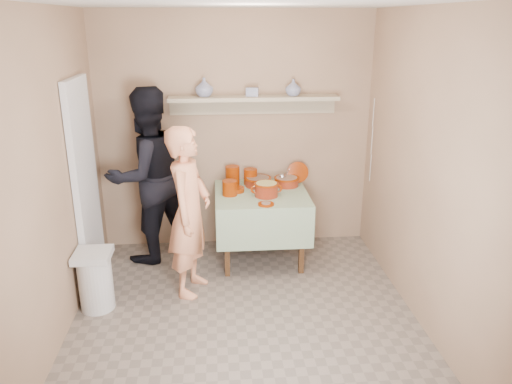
{
  "coord_description": "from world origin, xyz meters",
  "views": [
    {
      "loc": [
        -0.22,
        -3.67,
        2.48
      ],
      "look_at": [
        0.15,
        0.75,
        0.95
      ],
      "focal_mm": 35.0,
      "sensor_mm": 36.0,
      "label": 1
    }
  ],
  "objects": [
    {
      "name": "plate_stack_a",
      "position": [
        -0.04,
        1.57,
        0.86
      ],
      "size": [
        0.16,
        0.16,
        0.21
      ],
      "primitive_type": "cylinder",
      "color": "#742003",
      "rests_on": "serving_table"
    },
    {
      "name": "person_cook",
      "position": [
        -0.48,
        0.65,
        0.81
      ],
      "size": [
        0.53,
        0.67,
        1.61
      ],
      "primitive_type": "imported",
      "rotation": [
        0.0,
        0.0,
        1.29
      ],
      "color": "#E88F64",
      "rests_on": "ground"
    },
    {
      "name": "cazuela_rice",
      "position": [
        0.29,
        1.16,
        0.85
      ],
      "size": [
        0.33,
        0.25,
        0.14
      ],
      "color": "maroon",
      "rests_on": "serving_table"
    },
    {
      "name": "propped_lid",
      "position": [
        0.68,
        1.58,
        0.88
      ],
      "size": [
        0.24,
        0.07,
        0.24
      ],
      "primitive_type": "cylinder",
      "rotation": [
        1.39,
        0.0,
        -0.07
      ],
      "color": "#742003",
      "rests_on": "serving_table"
    },
    {
      "name": "plate_stack_b",
      "position": [
        0.16,
        1.56,
        0.85
      ],
      "size": [
        0.15,
        0.15,
        0.18
      ],
      "primitive_type": "cylinder",
      "color": "#742003",
      "rests_on": "serving_table"
    },
    {
      "name": "room_shell",
      "position": [
        0.0,
        0.0,
        1.61
      ],
      "size": [
        3.04,
        3.54,
        2.62
      ],
      "color": "#9F7D61",
      "rests_on": "ground"
    },
    {
      "name": "tile_panel",
      "position": [
        -1.46,
        0.95,
        1.0
      ],
      "size": [
        0.06,
        0.7,
        2.0
      ],
      "primitive_type": "cube",
      "color": "silver",
      "rests_on": "ground"
    },
    {
      "name": "bowl_stack",
      "position": [
        -0.08,
        1.22,
        0.84
      ],
      "size": [
        0.16,
        0.16,
        0.16
      ],
      "primitive_type": "cylinder",
      "color": "#742003",
      "rests_on": "serving_table"
    },
    {
      "name": "vase_left",
      "position": [
        -0.32,
        1.63,
        1.82
      ],
      "size": [
        0.27,
        0.27,
        0.2
      ],
      "primitive_type": "imported",
      "rotation": [
        0.0,
        0.0,
        0.8
      ],
      "color": "navy",
      "rests_on": "wall_shelf"
    },
    {
      "name": "cazuela_meat_a",
      "position": [
        0.23,
        1.5,
        0.82
      ],
      "size": [
        0.3,
        0.3,
        0.1
      ],
      "color": "maroon",
      "rests_on": "serving_table"
    },
    {
      "name": "front_plate",
      "position": [
        0.26,
        0.9,
        0.77
      ],
      "size": [
        0.16,
        0.16,
        0.03
      ],
      "color": "#742003",
      "rests_on": "serving_table"
    },
    {
      "name": "ground",
      "position": [
        0.0,
        0.0,
        0.0
      ],
      "size": [
        3.5,
        3.5,
        0.0
      ],
      "primitive_type": "plane",
      "color": "#73655A",
      "rests_on": "ground"
    },
    {
      "name": "cazuela_meat_b",
      "position": [
        0.55,
        1.47,
        0.82
      ],
      "size": [
        0.28,
        0.28,
        0.1
      ],
      "color": "maroon",
      "rests_on": "serving_table"
    },
    {
      "name": "trash_bin",
      "position": [
        -1.32,
        0.39,
        0.28
      ],
      "size": [
        0.32,
        0.32,
        0.56
      ],
      "color": "silver",
      "rests_on": "ground"
    },
    {
      "name": "serving_table",
      "position": [
        0.25,
        1.28,
        0.64
      ],
      "size": [
        0.97,
        0.97,
        0.76
      ],
      "color": "#4C2D16",
      "rests_on": "ground"
    },
    {
      "name": "empty_bowl",
      "position": [
        -0.01,
        1.32,
        0.78
      ],
      "size": [
        0.16,
        0.16,
        0.05
      ],
      "primitive_type": "cylinder",
      "color": "#742003",
      "rests_on": "serving_table"
    },
    {
      "name": "vase_right",
      "position": [
        0.62,
        1.61,
        1.81
      ],
      "size": [
        0.2,
        0.2,
        0.17
      ],
      "primitive_type": "imported",
      "rotation": [
        0.0,
        0.0,
        -0.27
      ],
      "color": "navy",
      "rests_on": "wall_shelf"
    },
    {
      "name": "ceramic_box",
      "position": [
        0.18,
        1.62,
        1.77
      ],
      "size": [
        0.14,
        0.11,
        0.09
      ],
      "primitive_type": "cube",
      "rotation": [
        0.0,
        0.0,
        -0.17
      ],
      "color": "navy",
      "rests_on": "wall_shelf"
    },
    {
      "name": "electrical_cord",
      "position": [
        1.47,
        1.48,
        1.25
      ],
      "size": [
        0.01,
        0.05,
        0.9
      ],
      "color": "silver",
      "rests_on": "wall_shelf"
    },
    {
      "name": "person_helper",
      "position": [
        -0.94,
        1.41,
        0.93
      ],
      "size": [
        1.15,
        1.1,
        1.86
      ],
      "primitive_type": "imported",
      "rotation": [
        0.0,
        0.0,
        -2.52
      ],
      "color": "black",
      "rests_on": "ground"
    },
    {
      "name": "wall_shelf",
      "position": [
        0.2,
        1.65,
        1.67
      ],
      "size": [
        1.8,
        0.25,
        0.21
      ],
      "color": "tan",
      "rests_on": "room_shell"
    },
    {
      "name": "ladle",
      "position": [
        0.5,
        1.47,
        0.87
      ],
      "size": [
        0.08,
        0.26,
        0.19
      ],
      "color": "silver",
      "rests_on": "cazuela_meat_b"
    }
  ]
}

